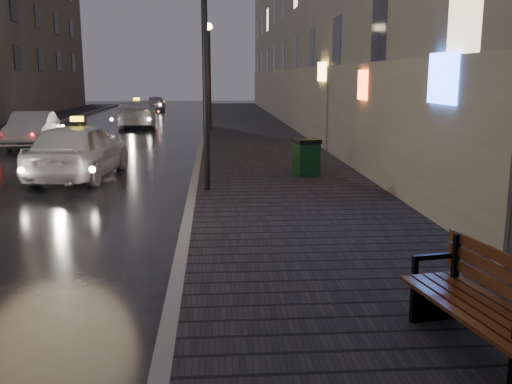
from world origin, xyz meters
TOP-DOWN VIEW (x-y plane):
  - ground at (0.00, 0.00)m, footprint 120.00×120.00m
  - sidewalk at (3.90, 21.00)m, footprint 4.60×58.00m
  - curb at (1.50, 21.00)m, footprint 0.20×58.00m
  - curb_far at (-7.40, 21.00)m, footprint 0.20×58.00m
  - building_near at (7.10, 25.00)m, footprint 1.80×50.00m
  - building_far_c at (-13.50, 39.00)m, footprint 6.00×22.00m
  - lamp_near at (1.85, 6.00)m, footprint 0.36×0.36m
  - lamp_far at (1.85, 22.00)m, footprint 0.36×0.36m
  - bench at (4.67, -2.50)m, footprint 1.00×2.06m
  - trash_bin at (4.55, 7.88)m, footprint 0.79×0.79m
  - taxi_near at (-1.77, 8.73)m, footprint 2.36×4.86m
  - car_left_mid at (-5.40, 16.45)m, footprint 1.86×4.36m
  - taxi_mid at (-2.31, 25.45)m, footprint 2.61×5.35m
  - car_far at (-2.74, 40.24)m, footprint 1.74×3.85m

SIDE VIEW (x-z plane):
  - ground at x=0.00m, z-range 0.00..0.00m
  - sidewalk at x=3.90m, z-range 0.00..0.15m
  - curb at x=1.50m, z-range 0.00..0.15m
  - curb_far at x=-7.40m, z-range 0.00..0.15m
  - car_far at x=-2.74m, z-range 0.00..1.28m
  - bench at x=4.67m, z-range 0.15..1.16m
  - trash_bin at x=4.55m, z-range 0.16..1.16m
  - car_left_mid at x=-5.40m, z-range 0.00..1.40m
  - taxi_mid at x=-2.31m, z-range 0.00..1.50m
  - taxi_near at x=-1.77m, z-range 0.00..1.60m
  - lamp_near at x=1.85m, z-range 0.85..6.13m
  - lamp_far at x=1.85m, z-range 0.85..6.13m
  - building_far_c at x=-13.50m, z-range 0.00..11.00m
  - building_near at x=7.10m, z-range 0.00..13.00m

